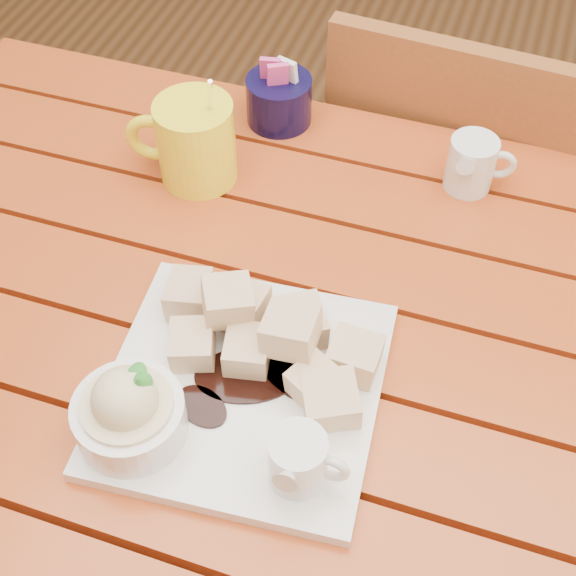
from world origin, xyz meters
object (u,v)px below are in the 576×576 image
(dessert_plate, at_px, (222,385))
(coffee_mug_left, at_px, (193,141))
(table, at_px, (287,378))
(chair_far, at_px, (455,209))

(dessert_plate, xyz_separation_m, coffee_mug_left, (-0.16, 0.31, 0.03))
(dessert_plate, bearing_deg, coffee_mug_left, 117.16)
(table, relative_size, chair_far, 1.39)
(dessert_plate, distance_m, coffee_mug_left, 0.35)
(table, distance_m, dessert_plate, 0.18)
(table, distance_m, chair_far, 0.56)
(table, xyz_separation_m, dessert_plate, (-0.03, -0.12, 0.14))
(coffee_mug_left, distance_m, chair_far, 0.56)
(table, bearing_deg, chair_far, 75.94)
(dessert_plate, relative_size, chair_far, 0.35)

